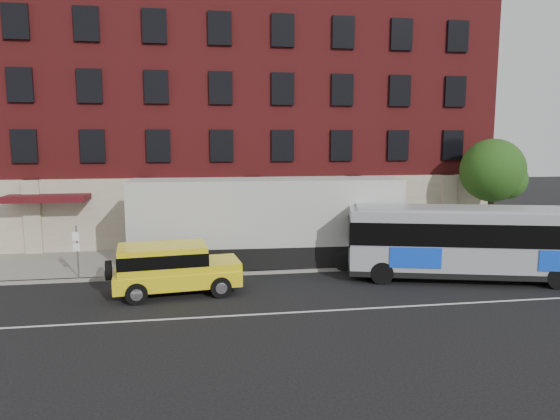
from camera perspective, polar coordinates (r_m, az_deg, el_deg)
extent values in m
plane|color=black|center=(18.40, 0.90, -12.08)|extent=(120.00, 120.00, 0.00)
cube|color=gray|center=(26.93, -2.40, -5.40)|extent=(60.00, 6.00, 0.15)
cube|color=gray|center=(24.04, -1.57, -7.04)|extent=(60.00, 0.25, 0.15)
cube|color=silver|center=(18.86, 0.63, -11.55)|extent=(60.00, 0.12, 0.01)
cube|color=maroon|center=(34.18, -4.04, 10.24)|extent=(30.00, 10.00, 15.00)
cube|color=#BEB697|center=(29.32, -3.06, -0.16)|extent=(30.00, 0.35, 4.00)
cube|color=#470C12|center=(29.31, -24.82, 1.27)|extent=(4.20, 2.20, 0.30)
cube|color=#BEB697|center=(30.44, -26.12, -0.68)|extent=(0.90, 0.55, 4.00)
cube|color=#BEB697|center=(29.23, -14.82, -0.45)|extent=(0.90, 0.55, 4.00)
cube|color=#BEB697|center=(29.23, -3.04, -0.19)|extent=(0.90, 0.55, 4.00)
cube|color=#BEB697|center=(30.43, 8.27, 0.06)|extent=(0.90, 0.55, 4.00)
cube|color=#BEB697|center=(32.70, 18.36, 0.29)|extent=(0.90, 0.55, 4.00)
cube|color=black|center=(30.39, -26.93, 6.46)|extent=(1.30, 0.20, 1.80)
cube|color=black|center=(29.51, -20.41, 6.81)|extent=(1.30, 0.20, 1.80)
cube|color=black|center=(29.03, -13.58, 7.07)|extent=(1.30, 0.20, 1.80)
cube|color=black|center=(28.97, -6.61, 7.24)|extent=(1.30, 0.20, 1.80)
cube|color=black|center=(29.33, 0.30, 7.30)|extent=(1.30, 0.20, 1.80)
cube|color=black|center=(30.09, 6.94, 7.26)|extent=(1.30, 0.20, 1.80)
cube|color=black|center=(31.23, 13.18, 7.14)|extent=(1.30, 0.20, 1.80)
cube|color=black|center=(32.70, 18.91, 6.95)|extent=(1.30, 0.20, 1.80)
cube|color=black|center=(30.52, -27.32, 12.47)|extent=(1.30, 0.20, 1.80)
cube|color=black|center=(29.65, -20.72, 12.99)|extent=(1.30, 0.20, 1.80)
cube|color=black|center=(29.17, -13.79, 13.37)|extent=(1.30, 0.20, 1.80)
cube|color=black|center=(29.10, -6.71, 13.55)|extent=(1.30, 0.20, 1.80)
cube|color=black|center=(29.46, 0.30, 13.54)|extent=(1.30, 0.20, 1.80)
cube|color=black|center=(30.22, 7.05, 13.34)|extent=(1.30, 0.20, 1.80)
cube|color=black|center=(31.35, 13.37, 12.99)|extent=(1.30, 0.20, 1.80)
cube|color=black|center=(32.82, 19.17, 12.54)|extent=(1.30, 0.20, 1.80)
cube|color=black|center=(30.98, -27.72, 18.36)|extent=(1.30, 0.20, 1.80)
cube|color=black|center=(30.12, -21.04, 19.06)|extent=(1.30, 0.20, 1.80)
cube|color=black|center=(29.65, -14.01, 19.53)|extent=(1.30, 0.20, 1.80)
cube|color=black|center=(29.59, -6.82, 19.73)|extent=(1.30, 0.20, 1.80)
cube|color=black|center=(29.94, 0.31, 19.64)|extent=(1.30, 0.20, 1.80)
cube|color=black|center=(30.68, 7.16, 19.30)|extent=(1.30, 0.20, 1.80)
cube|color=black|center=(31.80, 13.57, 18.74)|extent=(1.30, 0.20, 1.80)
cube|color=black|center=(33.25, 19.44, 18.03)|extent=(1.30, 0.20, 1.80)
cube|color=black|center=(30.12, -23.33, -1.37)|extent=(2.60, 0.15, 2.80)
cube|color=black|center=(29.20, -11.86, -1.15)|extent=(2.60, 0.15, 2.80)
cube|color=black|center=(29.50, -0.14, -0.89)|extent=(2.60, 0.15, 2.80)
cube|color=black|center=(30.99, 10.89, -0.60)|extent=(2.60, 0.15, 2.80)
cylinder|color=slate|center=(24.40, -21.92, -4.56)|extent=(0.07, 0.07, 2.50)
cube|color=white|center=(24.11, -22.10, -2.78)|extent=(0.30, 0.03, 0.40)
cube|color=white|center=(24.20, -22.03, -3.95)|extent=(0.30, 0.03, 0.35)
cylinder|color=#312518|center=(31.57, 22.61, -1.11)|extent=(0.32, 0.32, 3.00)
sphere|color=#1A4012|center=(31.27, 22.90, 4.15)|extent=(3.60, 3.60, 3.60)
sphere|color=#1A4012|center=(31.34, 24.32, 3.16)|extent=(2.20, 2.20, 2.20)
sphere|color=#1A4012|center=(31.33, 21.54, 3.49)|extent=(2.00, 2.00, 2.00)
cube|color=gray|center=(24.40, 22.06, -3.32)|extent=(12.21, 5.47, 2.84)
cube|color=black|center=(24.69, 21.90, -6.33)|extent=(12.27, 5.53, 0.25)
cube|color=gray|center=(24.17, 22.25, 0.10)|extent=(11.56, 5.02, 0.12)
cube|color=black|center=(24.32, 22.12, -2.23)|extent=(12.31, 5.56, 1.00)
cube|color=blue|center=(22.58, 15.07, -5.25)|extent=(2.13, 0.60, 0.90)
cube|color=blue|center=(26.66, 27.44, -3.87)|extent=(2.13, 0.60, 0.90)
cylinder|color=black|center=(22.72, 11.43, -6.99)|extent=(1.04, 0.54, 1.00)
cylinder|color=black|center=(24.90, 10.93, -5.65)|extent=(1.04, 0.54, 1.00)
cylinder|color=black|center=(24.59, 28.94, -6.71)|extent=(1.04, 0.54, 1.00)
cylinder|color=black|center=(26.61, 27.05, -5.51)|extent=(1.04, 0.54, 1.00)
cube|color=yellow|center=(21.36, -11.50, -7.45)|extent=(5.26, 2.66, 0.63)
cube|color=yellow|center=(21.13, -13.14, -5.31)|extent=(3.69, 2.44, 1.05)
cube|color=black|center=(21.12, -13.14, -5.18)|extent=(3.73, 2.49, 0.53)
cube|color=yellow|center=(21.42, -6.87, -5.99)|extent=(1.80, 2.17, 0.32)
cube|color=black|center=(21.65, -4.71, -6.96)|extent=(0.25, 1.68, 0.58)
cylinder|color=black|center=(21.25, -18.82, -6.49)|extent=(0.32, 0.82, 0.80)
cylinder|color=black|center=(20.61, -6.69, -8.67)|extent=(0.87, 0.39, 0.84)
cylinder|color=silver|center=(20.61, -6.69, -8.67)|extent=(0.50, 0.37, 0.46)
cylinder|color=black|center=(22.58, -7.50, -7.20)|extent=(0.87, 0.39, 0.84)
cylinder|color=silver|center=(22.58, -7.50, -7.20)|extent=(0.50, 0.37, 0.46)
cylinder|color=black|center=(20.41, -15.90, -9.11)|extent=(0.87, 0.39, 0.84)
cylinder|color=silver|center=(20.41, -15.90, -9.11)|extent=(0.50, 0.37, 0.46)
cylinder|color=black|center=(22.39, -15.88, -7.58)|extent=(0.87, 0.39, 0.84)
cylinder|color=silver|center=(22.39, -15.88, -7.58)|extent=(0.50, 0.37, 0.46)
cube|color=black|center=(25.29, -1.47, -5.05)|extent=(13.26, 3.20, 1.21)
cube|color=beige|center=(24.89, -1.49, -0.12)|extent=(13.26, 3.24, 3.18)
cylinder|color=black|center=(24.15, -13.01, -6.02)|extent=(1.11, 0.35, 1.10)
cylinder|color=black|center=(26.59, -12.40, -4.71)|extent=(1.11, 0.35, 1.10)
cylinder|color=black|center=(24.04, -9.88, -6.00)|extent=(1.11, 0.35, 1.10)
cylinder|color=black|center=(26.49, -9.56, -4.68)|extent=(1.11, 0.35, 1.10)
cylinder|color=black|center=(24.67, 7.23, -5.58)|extent=(1.11, 0.35, 1.10)
cylinder|color=black|center=(27.07, 5.97, -4.34)|extent=(1.11, 0.35, 1.10)
cylinder|color=black|center=(25.01, 10.18, -5.45)|extent=(1.11, 0.35, 1.10)
cylinder|color=black|center=(27.38, 8.67, -4.24)|extent=(1.11, 0.35, 1.10)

